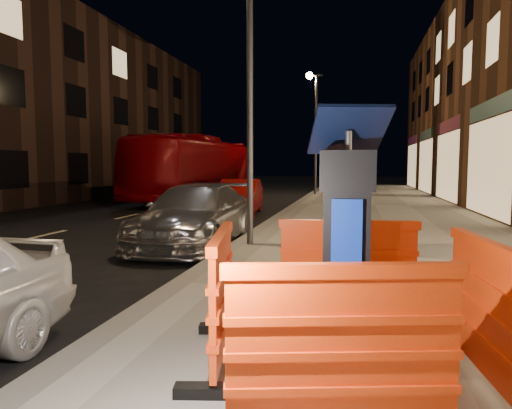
% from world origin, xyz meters
% --- Properties ---
extents(ground_plane, '(120.00, 120.00, 0.00)m').
position_xyz_m(ground_plane, '(0.00, 0.00, 0.00)').
color(ground_plane, black).
rests_on(ground_plane, ground).
extents(sidewalk, '(6.00, 60.00, 0.15)m').
position_xyz_m(sidewalk, '(3.00, 0.00, 0.07)').
color(sidewalk, gray).
rests_on(sidewalk, ground).
extents(kerb, '(0.30, 60.00, 0.15)m').
position_xyz_m(kerb, '(0.00, 0.00, 0.07)').
color(kerb, slate).
rests_on(kerb, ground).
extents(parking_kiosk, '(0.66, 0.66, 1.83)m').
position_xyz_m(parking_kiosk, '(2.16, -2.16, 1.06)').
color(parking_kiosk, black).
rests_on(parking_kiosk, sidewalk).
extents(barrier_front, '(1.40, 0.84, 1.02)m').
position_xyz_m(barrier_front, '(2.16, -3.11, 0.66)').
color(barrier_front, '#F13A0C').
rests_on(barrier_front, sidewalk).
extents(barrier_back, '(1.36, 0.67, 1.02)m').
position_xyz_m(barrier_back, '(2.16, -1.21, 0.66)').
color(barrier_back, '#F13A0C').
rests_on(barrier_back, sidewalk).
extents(barrier_kerbside, '(0.78, 1.39, 1.02)m').
position_xyz_m(barrier_kerbside, '(1.21, -2.16, 0.66)').
color(barrier_kerbside, '#F13A0C').
rests_on(barrier_kerbside, sidewalk).
extents(barrier_bldgside, '(0.69, 1.36, 1.02)m').
position_xyz_m(barrier_bldgside, '(3.11, -2.16, 0.66)').
color(barrier_bldgside, '#F13A0C').
rests_on(barrier_bldgside, sidewalk).
extents(car_silver, '(1.84, 4.38, 1.26)m').
position_xyz_m(car_silver, '(-1.03, 3.47, 0.00)').
color(car_silver, '#B0B0B4').
rests_on(car_silver, ground).
extents(car_red, '(1.64, 3.71, 1.19)m').
position_xyz_m(car_red, '(-1.58, 9.41, 0.00)').
color(car_red, '#AC0F0D').
rests_on(car_red, ground).
extents(bus_doubledecker, '(2.71, 10.61, 2.94)m').
position_xyz_m(bus_doubledecker, '(-5.01, 14.83, 0.00)').
color(bus_doubledecker, '#840309').
rests_on(bus_doubledecker, ground).
extents(street_lamp_mid, '(0.12, 0.12, 6.00)m').
position_xyz_m(street_lamp_mid, '(0.25, 3.00, 3.15)').
color(street_lamp_mid, '#3F3F44').
rests_on(street_lamp_mid, sidewalk).
extents(street_lamp_far, '(0.12, 0.12, 6.00)m').
position_xyz_m(street_lamp_far, '(0.25, 18.00, 3.15)').
color(street_lamp_far, '#3F3F44').
rests_on(street_lamp_far, sidewalk).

